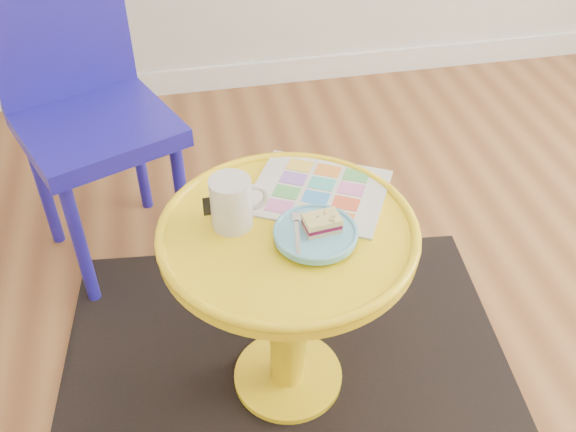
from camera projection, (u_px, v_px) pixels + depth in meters
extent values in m
plane|color=brown|center=(535.00, 414.00, 1.76)|extent=(4.00, 4.00, 0.00)
cube|color=white|center=(344.00, 65.00, 3.21)|extent=(4.00, 0.02, 0.12)
cube|color=black|center=(288.00, 378.00, 1.85)|extent=(1.41, 1.23, 0.01)
cylinder|color=yellow|center=(288.00, 376.00, 1.84)|extent=(0.31, 0.31, 0.03)
cylinder|color=yellow|center=(288.00, 313.00, 1.67)|extent=(0.10, 0.10, 0.52)
cylinder|color=yellow|center=(288.00, 234.00, 1.49)|extent=(0.61, 0.61, 0.03)
cylinder|color=#1F189C|center=(81.00, 246.00, 1.94)|extent=(0.04, 0.04, 0.46)
cylinder|color=#1F189C|center=(183.00, 206.00, 2.09)|extent=(0.04, 0.04, 0.46)
cylinder|color=#1F189C|center=(44.00, 189.00, 2.16)|extent=(0.04, 0.04, 0.46)
cylinder|color=#1F189C|center=(139.00, 156.00, 2.31)|extent=(0.04, 0.04, 0.46)
cube|color=#1F189C|center=(97.00, 127.00, 1.95)|extent=(0.57, 0.57, 0.06)
cube|color=#1F189C|center=(56.00, 27.00, 1.91)|extent=(0.42, 0.21, 0.46)
cube|color=silver|center=(319.00, 192.00, 1.58)|extent=(0.41, 0.39, 0.01)
cylinder|color=silver|center=(231.00, 203.00, 1.45)|extent=(0.10, 0.10, 0.13)
torus|color=silver|center=(253.00, 197.00, 1.46)|extent=(0.07, 0.02, 0.07)
cylinder|color=#D1B78C|center=(230.00, 183.00, 1.42)|extent=(0.09, 0.09, 0.01)
cylinder|color=#63B2D1|center=(315.00, 237.00, 1.45)|extent=(0.07, 0.07, 0.01)
cylinder|color=#63B2D1|center=(316.00, 234.00, 1.44)|extent=(0.19, 0.19, 0.01)
cube|color=#D3BC8C|center=(322.00, 227.00, 1.44)|extent=(0.09, 0.06, 0.01)
cube|color=maroon|center=(322.00, 224.00, 1.43)|extent=(0.08, 0.06, 0.01)
cube|color=#EADB8C|center=(322.00, 219.00, 1.42)|extent=(0.09, 0.06, 0.01)
cube|color=silver|center=(297.00, 238.00, 1.41)|extent=(0.03, 0.11, 0.00)
cube|color=silver|center=(296.00, 217.00, 1.47)|extent=(0.03, 0.04, 0.00)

